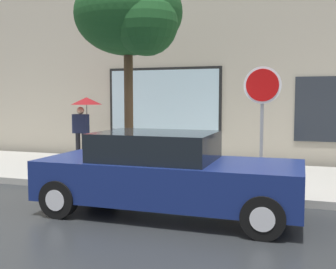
{
  "coord_description": "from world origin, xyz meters",
  "views": [
    {
      "loc": [
        2.47,
        -6.64,
        1.99
      ],
      "look_at": [
        -0.34,
        1.8,
        1.2
      ],
      "focal_mm": 43.27,
      "sensor_mm": 36.0,
      "label": 1
    }
  ],
  "objects_px": {
    "pedestrian_with_umbrella": "(85,111)",
    "street_tree": "(131,16)",
    "stop_sign": "(262,103)",
    "parked_car": "(166,174)"
  },
  "relations": [
    {
      "from": "parked_car",
      "to": "stop_sign",
      "type": "bearing_deg",
      "value": 54.35
    },
    {
      "from": "street_tree",
      "to": "pedestrian_with_umbrella",
      "type": "bearing_deg",
      "value": 138.64
    },
    {
      "from": "pedestrian_with_umbrella",
      "to": "street_tree",
      "type": "height_order",
      "value": "street_tree"
    },
    {
      "from": "pedestrian_with_umbrella",
      "to": "stop_sign",
      "type": "xyz_separation_m",
      "value": [
        5.38,
        -2.2,
        0.29
      ]
    },
    {
      "from": "stop_sign",
      "to": "pedestrian_with_umbrella",
      "type": "bearing_deg",
      "value": 157.81
    },
    {
      "from": "stop_sign",
      "to": "parked_car",
      "type": "bearing_deg",
      "value": -125.65
    },
    {
      "from": "parked_car",
      "to": "street_tree",
      "type": "xyz_separation_m",
      "value": [
        -1.47,
        1.96,
        3.12
      ]
    },
    {
      "from": "parked_car",
      "to": "stop_sign",
      "type": "distance_m",
      "value": 2.71
    },
    {
      "from": "pedestrian_with_umbrella",
      "to": "stop_sign",
      "type": "relative_size",
      "value": 0.76
    },
    {
      "from": "parked_car",
      "to": "stop_sign",
      "type": "height_order",
      "value": "stop_sign"
    }
  ]
}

